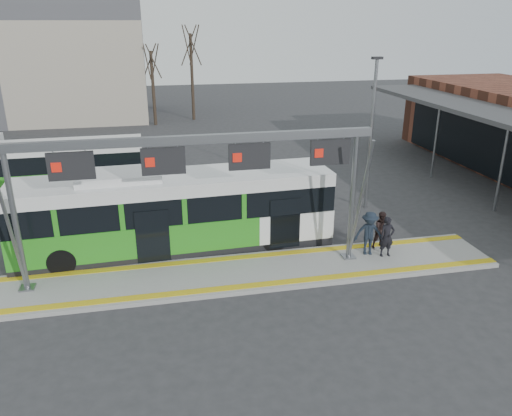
{
  "coord_description": "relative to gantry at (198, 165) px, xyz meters",
  "views": [
    {
      "loc": [
        -1.82,
        -16.46,
        9.0
      ],
      "look_at": [
        2.31,
        3.0,
        1.5
      ],
      "focal_mm": 35.0,
      "sensor_mm": 36.0,
      "label": 1
    }
  ],
  "objects": [
    {
      "name": "ground",
      "position": [
        0.35,
        -0.25,
        -4.3
      ],
      "size": [
        120.0,
        120.0,
        0.0
      ],
      "primitive_type": "plane",
      "color": "#2D2D30",
      "rests_on": "ground"
    },
    {
      "name": "platform_main",
      "position": [
        0.35,
        -0.25,
        -4.22
      ],
      "size": [
        22.0,
        3.0,
        0.15
      ],
      "primitive_type": "cube",
      "color": "gray",
      "rests_on": "ground"
    },
    {
      "name": "platform_second",
      "position": [
        -3.65,
        7.75,
        -4.22
      ],
      "size": [
        20.0,
        3.0,
        0.15
      ],
      "primitive_type": "cube",
      "color": "gray",
      "rests_on": "ground"
    },
    {
      "name": "tactile_main",
      "position": [
        0.35,
        -0.25,
        -4.14
      ],
      "size": [
        22.0,
        2.65,
        0.02
      ],
      "color": "gold",
      "rests_on": "platform_main"
    },
    {
      "name": "tactile_second",
      "position": [
        -3.65,
        8.9,
        -4.14
      ],
      "size": [
        20.0,
        0.35,
        0.02
      ],
      "color": "gold",
      "rests_on": "platform_second"
    },
    {
      "name": "gantry",
      "position": [
        0.0,
        0.0,
        0.0
      ],
      "size": [
        13.0,
        1.68,
        5.2
      ],
      "color": "slate",
      "rests_on": "platform_main"
    },
    {
      "name": "apartment_block",
      "position": [
        -13.65,
        35.75,
        4.91
      ],
      "size": [
        24.5,
        12.5,
        18.4
      ],
      "color": "#A59B8A",
      "rests_on": "ground"
    },
    {
      "name": "hero_bus",
      "position": [
        -0.76,
        2.6,
        -2.69
      ],
      "size": [
        12.86,
        3.23,
        3.51
      ],
      "rotation": [
        0.0,
        0.0,
        0.04
      ],
      "color": "black",
      "rests_on": "ground"
    },
    {
      "name": "bg_bus_green",
      "position": [
        -7.77,
        11.26,
        -2.89
      ],
      "size": [
        11.44,
        2.64,
        2.85
      ],
      "rotation": [
        0.0,
        0.0,
        0.02
      ],
      "color": "black",
      "rests_on": "ground"
    },
    {
      "name": "passenger_a",
      "position": [
        7.35,
        -0.14,
        -3.32
      ],
      "size": [
        0.61,
        0.41,
        1.65
      ],
      "primitive_type": "imported",
      "rotation": [
        0.0,
        0.0,
        0.02
      ],
      "color": "black",
      "rests_on": "platform_main"
    },
    {
      "name": "passenger_b",
      "position": [
        7.5,
        0.61,
        -3.36
      ],
      "size": [
        0.8,
        0.64,
        1.57
      ],
      "primitive_type": "imported",
      "rotation": [
        0.0,
        0.0,
        0.06
      ],
      "color": "black",
      "rests_on": "platform_main"
    },
    {
      "name": "passenger_c",
      "position": [
        6.72,
        0.17,
        -3.25
      ],
      "size": [
        1.29,
        0.94,
        1.8
      ],
      "primitive_type": "imported",
      "rotation": [
        0.0,
        0.0,
        -0.25
      ],
      "color": "black",
      "rests_on": "platform_main"
    },
    {
      "name": "tree_left",
      "position": [
        -1.04,
        29.77,
        1.29
      ],
      "size": [
        1.4,
        1.4,
        7.37
      ],
      "color": "#382B21",
      "rests_on": "ground"
    },
    {
      "name": "tree_mid",
      "position": [
        2.64,
        31.66,
        2.48
      ],
      "size": [
        1.4,
        1.4,
        8.95
      ],
      "color": "#382B21",
      "rests_on": "ground"
    },
    {
      "name": "lamp_east",
      "position": [
        8.99,
        5.58,
        -0.34
      ],
      "size": [
        0.5,
        0.25,
        7.43
      ],
      "color": "slate",
      "rests_on": "ground"
    }
  ]
}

